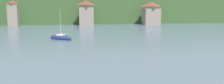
# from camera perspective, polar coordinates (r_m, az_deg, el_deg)

# --- Properties ---
(wooded_hillside) EXTENTS (352.00, 61.19, 24.49)m
(wooded_hillside) POSITION_cam_1_polar(r_m,az_deg,el_deg) (132.09, -1.29, 8.01)
(wooded_hillside) COLOR #38562D
(wooded_hillside) RESTS_ON ground_plane
(shore_building_westcentral) EXTENTS (3.76, 3.35, 9.75)m
(shore_building_westcentral) POSITION_cam_1_polar(r_m,az_deg,el_deg) (92.69, -24.05, 6.60)
(shore_building_westcentral) COLOR gray
(shore_building_westcentral) RESTS_ON ground_plane
(shore_building_central) EXTENTS (5.96, 6.03, 10.08)m
(shore_building_central) POSITION_cam_1_polar(r_m,az_deg,el_deg) (91.21, -6.67, 7.34)
(shore_building_central) COLOR gray
(shore_building_central) RESTS_ON ground_plane
(shore_building_eastcentral) EXTENTS (7.06, 5.98, 9.61)m
(shore_building_eastcentral) POSITION_cam_1_polar(r_m,az_deg,el_deg) (96.64, 10.05, 7.19)
(shore_building_eastcentral) COLOR gray
(shore_building_eastcentral) RESTS_ON ground_plane
(sailboat_far_5) EXTENTS (5.66, 5.16, 6.93)m
(sailboat_far_5) POSITION_cam_1_polar(r_m,az_deg,el_deg) (49.82, -13.02, 1.07)
(sailboat_far_5) COLOR navy
(sailboat_far_5) RESTS_ON ground_plane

